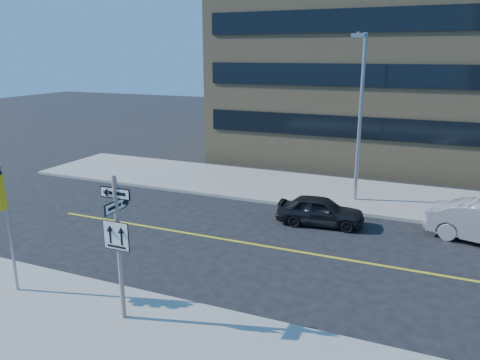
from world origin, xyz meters
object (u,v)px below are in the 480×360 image
at_px(sign_pole, 118,241).
at_px(traffic_signal, 1,203).
at_px(parked_car_a, 320,211).
at_px(streetlight_a, 360,107).

distance_m(sign_pole, traffic_signal, 4.05).
distance_m(parked_car_a, streetlight_a, 5.52).
xyz_separation_m(traffic_signal, streetlight_a, (8.00, 13.42, 1.73)).
distance_m(traffic_signal, streetlight_a, 15.72).
xyz_separation_m(parked_car_a, streetlight_a, (0.85, 3.58, 4.12)).
relative_size(sign_pole, parked_car_a, 1.08).
bearing_deg(sign_pole, streetlight_a, 73.23).
bearing_deg(sign_pole, traffic_signal, -177.89).
bearing_deg(parked_car_a, streetlight_a, -19.67).
bearing_deg(streetlight_a, parked_car_a, -103.34).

